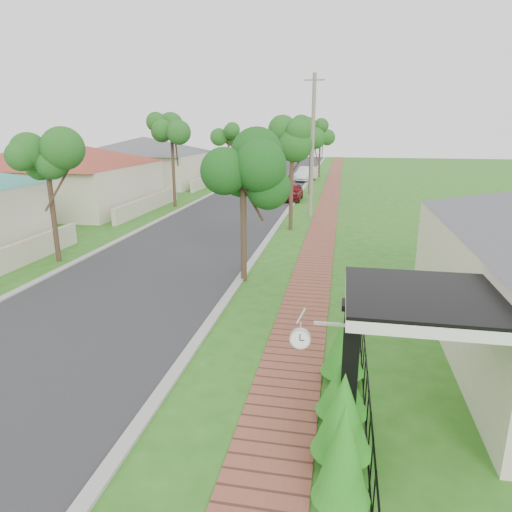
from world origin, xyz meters
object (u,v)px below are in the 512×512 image
Objects in this scene: porch_post at (349,372)px; utility_pole at (312,147)px; near_tree at (243,175)px; station_clock at (303,337)px; parked_car_red at (292,192)px; parked_car_white at (306,174)px.

porch_post is 0.29× the size of utility_pole.
near_tree reaches higher than station_clock.
station_clock is (1.40, -21.40, -2.40)m from utility_pole.
utility_pole is at bearing 83.42° from near_tree.
parked_car_red is 7.78m from utility_pole.
parked_car_white is 20.20m from utility_pole.
station_clock is at bearing -82.31° from parked_car_red.
parked_car_white is 4.22× the size of station_clock.
near_tree is 13.09m from utility_pole.
porch_post is at bearing 25.13° from station_clock.
parked_car_red is 19.84m from near_tree.
utility_pole reaches higher than near_tree.
parked_car_red is at bearing 96.72° from station_clock.
station_clock is (2.90, -8.40, -1.93)m from near_tree.
station_clock is at bearing -154.87° from porch_post.
utility_pole reaches higher than parked_car_red.
near_tree reaches higher than porch_post.
utility_pole is at bearing -74.38° from parked_car_white.
parked_car_red is 3.58× the size of station_clock.
parked_car_white is at bearing 90.70° from near_tree.
parked_car_red is 0.85× the size of parked_car_white.
near_tree reaches higher than parked_car_white.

